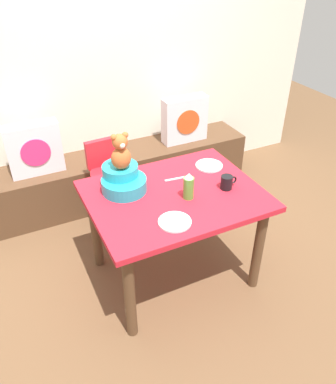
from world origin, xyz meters
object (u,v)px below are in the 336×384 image
at_px(pillow_floral_left, 34,149).
at_px(dinner_plate_far, 175,222).
at_px(pillow_floral_right, 185,120).
at_px(dinner_plate_near, 209,166).
at_px(dining_table, 174,207).
at_px(coffee_mug, 227,182).
at_px(teddy_bear, 121,152).
at_px(highchair, 111,175).
at_px(ketchup_bottle, 189,186).
at_px(infant_seat_teal, 123,180).

height_order(pillow_floral_left, dinner_plate_far, pillow_floral_left).
xyz_separation_m(pillow_floral_right, dinner_plate_near, (-0.31, -0.97, 0.07)).
relative_size(dining_table, coffee_mug, 9.46).
distance_m(dining_table, teddy_bear, 0.52).
relative_size(highchair, dinner_plate_near, 3.95).
bearing_deg(pillow_floral_right, ketchup_bottle, -117.02).
relative_size(teddy_bear, dinner_plate_far, 1.25).
distance_m(dining_table, coffee_mug, 0.39).
height_order(pillow_floral_right, ketchup_bottle, ketchup_bottle).
bearing_deg(teddy_bear, coffee_mug, -25.12).
distance_m(ketchup_bottle, dinner_plate_near, 0.45).
height_order(ketchup_bottle, dinner_plate_near, ketchup_bottle).
bearing_deg(pillow_floral_left, pillow_floral_right, 0.00).
height_order(dinner_plate_near, dinner_plate_far, same).
height_order(pillow_floral_right, coffee_mug, pillow_floral_right).
bearing_deg(highchair, pillow_floral_right, 24.76).
relative_size(highchair, teddy_bear, 3.16).
distance_m(infant_seat_teal, coffee_mug, 0.69).
height_order(pillow_floral_right, teddy_bear, teddy_bear).
height_order(coffee_mug, dinner_plate_far, coffee_mug).
distance_m(pillow_floral_left, dinner_plate_near, 1.47).
height_order(highchair, teddy_bear, teddy_bear).
bearing_deg(dinner_plate_far, dinner_plate_near, 42.68).
xyz_separation_m(dining_table, highchair, (-0.20, 0.76, -0.10)).
bearing_deg(dinner_plate_far, ketchup_bottle, 45.00).
relative_size(pillow_floral_left, dinner_plate_far, 2.20).
bearing_deg(highchair, ketchup_bottle, -72.78).
height_order(teddy_bear, dinner_plate_near, teddy_bear).
xyz_separation_m(infant_seat_teal, coffee_mug, (0.63, -0.29, -0.02)).
bearing_deg(dinner_plate_far, dining_table, 63.56).
bearing_deg(dining_table, dinner_plate_far, -116.44).
height_order(highchair, ketchup_bottle, ketchup_bottle).
xyz_separation_m(highchair, teddy_bear, (-0.08, -0.56, 0.50)).
xyz_separation_m(highchair, dinner_plate_far, (0.06, -1.04, 0.22)).
bearing_deg(highchair, dining_table, -74.98).
bearing_deg(coffee_mug, ketchup_bottle, 177.12).
relative_size(pillow_floral_left, teddy_bear, 1.76).
relative_size(pillow_floral_left, dinner_plate_near, 2.20).
distance_m(teddy_bear, coffee_mug, 0.73).
bearing_deg(pillow_floral_left, highchair, -38.96).
distance_m(dining_table, ketchup_bottle, 0.22).
height_order(pillow_floral_left, dining_table, pillow_floral_left).
xyz_separation_m(teddy_bear, dinner_plate_near, (0.68, 0.01, -0.27)).
relative_size(pillow_floral_right, ketchup_bottle, 2.38).
bearing_deg(highchair, dinner_plate_near, -42.86).
distance_m(pillow_floral_left, pillow_floral_right, 1.42).
relative_size(pillow_floral_right, teddy_bear, 1.76).
bearing_deg(dinner_plate_near, pillow_floral_left, 138.90).
distance_m(pillow_floral_left, ketchup_bottle, 1.48).
bearing_deg(infant_seat_teal, dinner_plate_near, 0.86).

